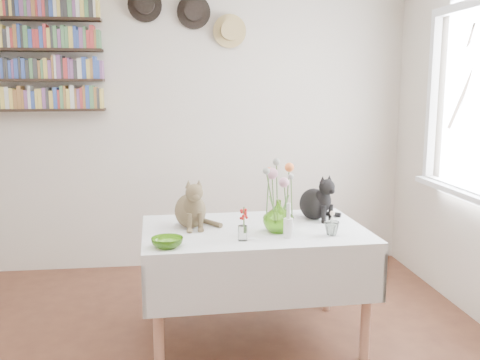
{
  "coord_description": "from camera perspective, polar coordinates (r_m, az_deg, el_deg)",
  "views": [
    {
      "loc": [
        -0.04,
        -2.42,
        1.59
      ],
      "look_at": [
        0.34,
        0.63,
        1.05
      ],
      "focal_mm": 40.0,
      "sensor_mm": 36.0,
      "label": 1
    }
  ],
  "objects": [
    {
      "name": "room",
      "position": [
        2.45,
        -6.13,
        1.89
      ],
      "size": [
        4.08,
        4.58,
        2.58
      ],
      "color": "brown",
      "rests_on": "ground"
    },
    {
      "name": "dining_table",
      "position": [
        3.36,
        1.5,
        -8.12
      ],
      "size": [
        1.39,
        0.92,
        0.73
      ],
      "color": "white",
      "rests_on": "room"
    },
    {
      "name": "tabby_cat",
      "position": [
        3.32,
        -5.33,
        -2.3
      ],
      "size": [
        0.26,
        0.31,
        0.32
      ],
      "primitive_type": null,
      "rotation": [
        0.0,
        0.0,
        0.19
      ],
      "color": "brown",
      "rests_on": "dining_table"
    },
    {
      "name": "black_cat",
      "position": [
        3.54,
        7.9,
        -1.67
      ],
      "size": [
        0.31,
        0.33,
        0.31
      ],
      "primitive_type": null,
      "rotation": [
        0.0,
        0.0,
        0.53
      ],
      "color": "black",
      "rests_on": "dining_table"
    },
    {
      "name": "flower_vase",
      "position": [
        3.21,
        4.12,
        -3.86
      ],
      "size": [
        0.2,
        0.2,
        0.2
      ],
      "primitive_type": "imported",
      "rotation": [
        0.0,
        0.0,
        0.06
      ],
      "color": "#8BCE3B",
      "rests_on": "dining_table"
    },
    {
      "name": "green_bowl",
      "position": [
        2.94,
        -7.77,
        -6.62
      ],
      "size": [
        0.23,
        0.23,
        0.05
      ],
      "primitive_type": "imported",
      "rotation": [
        0.0,
        0.0,
        0.37
      ],
      "color": "#8BCE3B",
      "rests_on": "dining_table"
    },
    {
      "name": "drinking_glass",
      "position": [
        3.19,
        9.74,
        -5.11
      ],
      "size": [
        0.11,
        0.11,
        0.08
      ],
      "primitive_type": "imported",
      "rotation": [
        0.0,
        0.0,
        0.32
      ],
      "color": "white",
      "rests_on": "dining_table"
    },
    {
      "name": "candlestick",
      "position": [
        3.1,
        5.18,
        -4.92
      ],
      "size": [
        0.06,
        0.06,
        0.2
      ],
      "color": "white",
      "rests_on": "dining_table"
    },
    {
      "name": "berry_jar",
      "position": [
        3.03,
        0.29,
        -4.72
      ],
      "size": [
        0.05,
        0.05,
        0.21
      ],
      "color": "white",
      "rests_on": "dining_table"
    },
    {
      "name": "porcelain_figurine",
      "position": [
        3.39,
        9.81,
        -4.18
      ],
      "size": [
        0.05,
        0.05,
        0.1
      ],
      "color": "white",
      "rests_on": "dining_table"
    },
    {
      "name": "flower_bouquet",
      "position": [
        3.17,
        4.16,
        0.43
      ],
      "size": [
        0.17,
        0.13,
        0.39
      ],
      "color": "#4C7233",
      "rests_on": "flower_vase"
    },
    {
      "name": "bookshelf_unit",
      "position": [
        4.71,
        -20.63,
        12.41
      ],
      "size": [
        1.0,
        0.16,
        0.91
      ],
      "color": "black",
      "rests_on": "room"
    },
    {
      "name": "wall_hats",
      "position": [
        4.65,
        -5.37,
        17.05
      ],
      "size": [
        0.98,
        0.09,
        0.48
      ],
      "color": "black",
      "rests_on": "room"
    }
  ]
}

